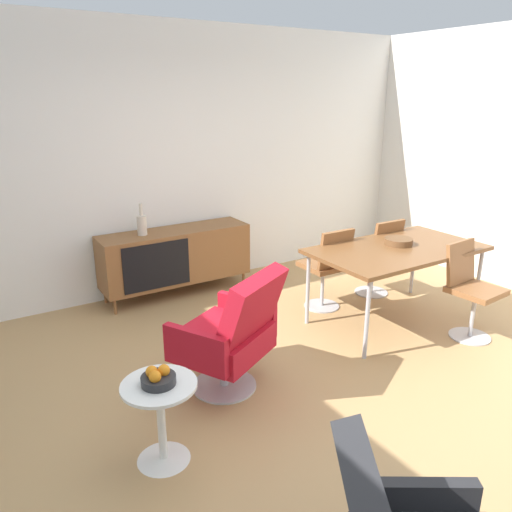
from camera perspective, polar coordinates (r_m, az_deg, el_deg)
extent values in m
plane|color=tan|center=(3.82, 6.69, -15.28)|extent=(8.32, 8.32, 0.00)
cube|color=white|center=(5.49, -10.16, 10.62)|extent=(6.80, 0.12, 2.80)
cube|color=brown|center=(5.40, -9.19, 0.08)|extent=(1.60, 0.44, 0.56)
cube|color=black|center=(5.10, -11.28, -1.15)|extent=(0.70, 0.01, 0.48)
cylinder|color=brown|center=(5.15, -15.83, -5.60)|extent=(0.03, 0.03, 0.16)
cylinder|color=brown|center=(5.69, -1.46, -2.59)|extent=(0.03, 0.03, 0.16)
cylinder|color=brown|center=(5.46, -16.88, -4.34)|extent=(0.03, 0.03, 0.16)
cylinder|color=brown|center=(5.96, -3.13, -1.61)|extent=(0.03, 0.03, 0.16)
cylinder|color=beige|center=(5.18, -12.93, 3.42)|extent=(0.10, 0.10, 0.20)
cylinder|color=beige|center=(5.14, -13.06, 5.18)|extent=(0.03, 0.03, 0.13)
cube|color=brown|center=(4.77, 15.85, 0.73)|extent=(1.60, 0.90, 0.04)
cylinder|color=#B7B7BC|center=(4.16, 12.60, -7.09)|extent=(0.04, 0.04, 0.70)
cylinder|color=#B7B7BC|center=(5.21, 24.04, -3.02)|extent=(0.04, 0.04, 0.70)
cylinder|color=#B7B7BC|center=(4.69, 5.96, -3.75)|extent=(0.04, 0.04, 0.70)
cylinder|color=#B7B7BC|center=(5.65, 17.59, -0.69)|extent=(0.04, 0.04, 0.70)
cylinder|color=brown|center=(4.86, 16.01, 1.62)|extent=(0.26, 0.26, 0.06)
cube|color=brown|center=(5.50, 13.36, 0.25)|extent=(0.41, 0.41, 0.05)
cube|color=brown|center=(5.32, 14.86, 1.94)|extent=(0.38, 0.10, 0.38)
cylinder|color=#B7B7BC|center=(5.57, 13.18, -2.07)|extent=(0.04, 0.04, 0.42)
cylinder|color=#B7B7BC|center=(5.65, 13.03, -4.04)|extent=(0.36, 0.36, 0.01)
cube|color=brown|center=(4.77, 23.91, -3.65)|extent=(0.43, 0.43, 0.05)
cube|color=brown|center=(4.78, 22.39, -0.65)|extent=(0.39, 0.12, 0.38)
cylinder|color=#B7B7BC|center=(4.86, 23.55, -6.26)|extent=(0.04, 0.04, 0.42)
cylinder|color=#B7B7BC|center=(4.94, 23.25, -8.45)|extent=(0.36, 0.36, 0.01)
cube|color=brown|center=(5.04, 7.72, -1.04)|extent=(0.40, 0.40, 0.05)
cube|color=brown|center=(4.85, 9.15, 0.76)|extent=(0.38, 0.09, 0.38)
cylinder|color=#B7B7BC|center=(5.13, 7.61, -3.55)|extent=(0.04, 0.04, 0.42)
cylinder|color=#B7B7BC|center=(5.20, 7.51, -5.66)|extent=(0.36, 0.36, 0.01)
cube|color=red|center=(3.68, -3.76, -9.67)|extent=(0.79, 0.77, 0.20)
cube|color=red|center=(3.43, -0.51, -6.05)|extent=(0.66, 0.52, 0.51)
cube|color=red|center=(3.89, -1.06, -6.68)|extent=(0.29, 0.47, 0.28)
cube|color=red|center=(3.41, -6.93, -10.67)|extent=(0.29, 0.47, 0.28)
cylinder|color=#B7B7BC|center=(3.80, -3.68, -12.87)|extent=(0.06, 0.06, 0.28)
cylinder|color=#B7B7BC|center=(3.87, -3.64, -14.55)|extent=(0.48, 0.48, 0.02)
cube|color=#262628|center=(2.40, 17.70, -25.91)|extent=(0.46, 0.32, 0.28)
cylinder|color=white|center=(2.98, -11.06, -14.34)|extent=(0.44, 0.44, 0.02)
cylinder|color=white|center=(3.13, -10.76, -18.36)|extent=(0.05, 0.05, 0.50)
cone|color=white|center=(3.28, -10.50, -21.74)|extent=(0.32, 0.32, 0.02)
cylinder|color=#262628|center=(2.96, -11.11, -13.77)|extent=(0.20, 0.20, 0.05)
sphere|color=orange|center=(2.96, -10.50, -12.75)|extent=(0.07, 0.07, 0.07)
sphere|color=orange|center=(2.96, -11.85, -12.84)|extent=(0.07, 0.07, 0.07)
sphere|color=orange|center=(2.91, -11.49, -13.39)|extent=(0.07, 0.07, 0.07)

